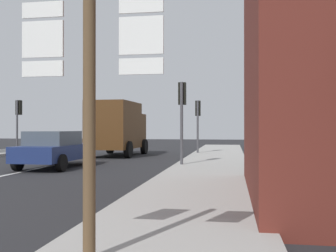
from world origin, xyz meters
name	(u,v)px	position (x,y,z in m)	size (l,w,h in m)	color
ground_plane	(37,169)	(0.00, 10.00, 0.00)	(80.00, 80.00, 0.00)	#232326
sidewalk_right	(205,177)	(6.70, 8.00, 0.07)	(2.94, 44.00, 0.14)	#9E9B96
sedan_far	(55,149)	(0.51, 10.50, 0.76)	(2.02, 4.23, 1.47)	navy
delivery_truck	(117,127)	(1.04, 17.35, 1.65)	(2.59, 5.06, 3.05)	#4C2D14
route_sign_post	(90,100)	(5.96, -0.14, 1.91)	(1.66, 0.14, 3.20)	brown
traffic_light_far_left	(18,114)	(-5.53, 18.11, 2.45)	(0.30, 0.49, 3.31)	#47474C
traffic_light_far_right	(198,115)	(5.53, 18.86, 2.38)	(0.30, 0.49, 3.21)	#47474C
traffic_light_near_right	(182,104)	(5.53, 11.43, 2.55)	(0.30, 0.49, 3.44)	#47474C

